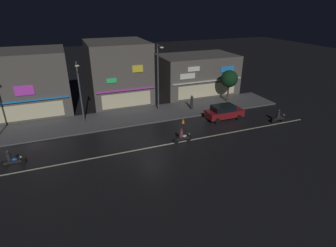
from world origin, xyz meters
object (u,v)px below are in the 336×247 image
at_px(parked_car_near_kerb, 224,112).
at_px(motorcycle_lead, 11,160).
at_px(pedestrian_on_sidewalk, 192,102).
at_px(streetlamp_east, 159,74).
at_px(motorcycle_following, 279,117).
at_px(traffic_cone, 183,121).
at_px(streetlamp_mid, 80,88).
at_px(motorcycle_opposite_lane, 182,136).

xyz_separation_m(parked_car_near_kerb, motorcycle_lead, (-21.51, -2.31, -0.24)).
distance_m(pedestrian_on_sidewalk, motorcycle_lead, 20.29).
height_order(streetlamp_east, motorcycle_following, streetlamp_east).
distance_m(parked_car_near_kerb, motorcycle_lead, 21.64).
bearing_deg(traffic_cone, streetlamp_mid, 159.61).
bearing_deg(traffic_cone, motorcycle_following, -19.70).
height_order(parked_car_near_kerb, motorcycle_following, parked_car_near_kerb).
bearing_deg(motorcycle_following, streetlamp_mid, 168.44).
bearing_deg(parked_car_near_kerb, motorcycle_opposite_lane, -152.84).
distance_m(motorcycle_opposite_lane, traffic_cone, 4.55).
bearing_deg(pedestrian_on_sidewalk, motorcycle_following, 86.38).
xyz_separation_m(pedestrian_on_sidewalk, motorcycle_following, (7.43, -6.96, -0.37)).
bearing_deg(streetlamp_east, traffic_cone, -73.35).
relative_size(streetlamp_mid, streetlamp_east, 0.85).
height_order(motorcycle_lead, traffic_cone, motorcycle_lead).
relative_size(parked_car_near_kerb, motorcycle_lead, 2.26).
bearing_deg(traffic_cone, motorcycle_lead, -170.09).
distance_m(pedestrian_on_sidewalk, motorcycle_opposite_lane, 8.76).
distance_m(motorcycle_lead, traffic_cone, 16.90).
relative_size(streetlamp_east, motorcycle_lead, 4.16).
distance_m(streetlamp_mid, streetlamp_east, 9.03).
xyz_separation_m(motorcycle_lead, traffic_cone, (16.64, 2.91, -0.36)).
xyz_separation_m(streetlamp_east, pedestrian_on_sidewalk, (3.96, -1.01, -3.75)).
height_order(parked_car_near_kerb, motorcycle_opposite_lane, parked_car_near_kerb).
bearing_deg(traffic_cone, pedestrian_on_sidewalk, 51.52).
bearing_deg(streetlamp_mid, pedestrian_on_sidewalk, -2.14).
bearing_deg(streetlamp_mid, parked_car_near_kerb, -16.26).
distance_m(streetlamp_mid, parked_car_near_kerb, 16.13).
relative_size(streetlamp_mid, motorcycle_following, 3.53).
bearing_deg(motorcycle_lead, pedestrian_on_sidewalk, 17.05).
bearing_deg(traffic_cone, motorcycle_opposite_lane, -115.44).
bearing_deg(streetlamp_mid, motorcycle_lead, -133.29).
bearing_deg(motorcycle_opposite_lane, parked_car_near_kerb, -146.69).
bearing_deg(streetlamp_east, pedestrian_on_sidewalk, -14.37).
xyz_separation_m(streetlamp_east, motorcycle_following, (11.39, -7.97, -4.11)).
xyz_separation_m(motorcycle_lead, motorcycle_following, (26.73, -0.71, 0.00)).
distance_m(pedestrian_on_sidewalk, motorcycle_following, 10.19).
bearing_deg(pedestrian_on_sidewalk, motorcycle_lead, -32.57).
bearing_deg(motorcycle_following, streetlamp_east, 153.52).
xyz_separation_m(parked_car_near_kerb, motorcycle_following, (5.22, -3.02, -0.24)).
height_order(streetlamp_east, motorcycle_opposite_lane, streetlamp_east).
bearing_deg(motorcycle_opposite_lane, traffic_cone, -109.30).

